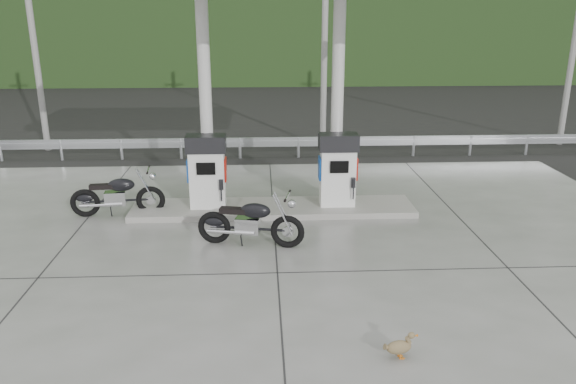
{
  "coord_description": "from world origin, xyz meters",
  "views": [
    {
      "loc": [
        -0.27,
        -10.73,
        4.78
      ],
      "look_at": [
        0.3,
        1.0,
        1.0
      ],
      "focal_mm": 35.0,
      "sensor_mm": 36.0,
      "label": 1
    }
  ],
  "objects_px": {
    "gas_pump_right": "(338,170)",
    "motorcycle_left": "(118,195)",
    "gas_pump_left": "(207,172)",
    "motorcycle_right": "(250,223)",
    "duck": "(399,348)"
  },
  "relations": [
    {
      "from": "gas_pump_left",
      "to": "gas_pump_right",
      "type": "height_order",
      "value": "same"
    },
    {
      "from": "motorcycle_left",
      "to": "motorcycle_right",
      "type": "xyz_separation_m",
      "value": [
        3.26,
        -2.04,
        0.01
      ]
    },
    {
      "from": "gas_pump_left",
      "to": "motorcycle_left",
      "type": "height_order",
      "value": "gas_pump_left"
    },
    {
      "from": "gas_pump_left",
      "to": "duck",
      "type": "bearing_deg",
      "value": -62.82
    },
    {
      "from": "gas_pump_right",
      "to": "motorcycle_left",
      "type": "bearing_deg",
      "value": -179.19
    },
    {
      "from": "gas_pump_right",
      "to": "motorcycle_right",
      "type": "relative_size",
      "value": 0.83
    },
    {
      "from": "gas_pump_left",
      "to": "motorcycle_right",
      "type": "xyz_separation_m",
      "value": [
        1.07,
        -2.11,
        -0.54
      ]
    },
    {
      "from": "motorcycle_left",
      "to": "motorcycle_right",
      "type": "distance_m",
      "value": 3.84
    },
    {
      "from": "gas_pump_left",
      "to": "motorcycle_left",
      "type": "distance_m",
      "value": 2.26
    },
    {
      "from": "motorcycle_left",
      "to": "duck",
      "type": "xyz_separation_m",
      "value": [
        5.44,
        -6.27,
        -0.33
      ]
    },
    {
      "from": "gas_pump_left",
      "to": "duck",
      "type": "relative_size",
      "value": 3.89
    },
    {
      "from": "gas_pump_left",
      "to": "motorcycle_right",
      "type": "height_order",
      "value": "gas_pump_left"
    },
    {
      "from": "gas_pump_right",
      "to": "duck",
      "type": "height_order",
      "value": "gas_pump_right"
    },
    {
      "from": "motorcycle_right",
      "to": "duck",
      "type": "xyz_separation_m",
      "value": [
        2.18,
        -4.23,
        -0.34
      ]
    },
    {
      "from": "motorcycle_right",
      "to": "duck",
      "type": "height_order",
      "value": "motorcycle_right"
    }
  ]
}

